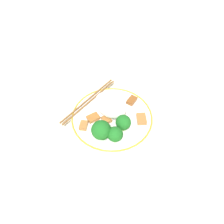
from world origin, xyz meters
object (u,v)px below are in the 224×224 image
Objects in this scene: plate at (112,118)px; broccoli_back_left at (101,130)px; chopsticks at (89,100)px; broccoli_back_center at (115,134)px; broccoli_back_right at (123,123)px.

broccoli_back_left is (0.03, -0.07, 0.04)m from plate.
broccoli_back_left is at bearing -65.14° from plate.
broccoli_back_left is 0.26× the size of chopsticks.
broccoli_back_center is at bearing 30.54° from broccoli_back_left.
plate is at bearing 141.67° from broccoli_back_center.
broccoli_back_right is at bearing -10.41° from plate.
plate is 0.09m from broccoli_back_left.
chopsticks is at bearing 154.13° from broccoli_back_left.
broccoli_back_right is 0.15m from chopsticks.
broccoli_back_left is at bearing -25.87° from chopsticks.
broccoli_back_right is (0.02, 0.06, -0.00)m from broccoli_back_left.
broccoli_back_left reaches higher than chopsticks.
chopsticks is at bearing -174.51° from plate.
broccoli_back_center reaches higher than plate.
broccoli_back_center is (0.06, -0.05, 0.03)m from plate.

